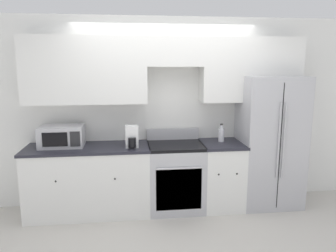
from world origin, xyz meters
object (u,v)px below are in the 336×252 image
(refrigerator, at_px, (268,141))
(bottle, at_px, (221,134))
(oven_range, at_px, (175,176))
(microwave, at_px, (62,136))

(refrigerator, xyz_separation_m, bottle, (-0.68, 0.00, 0.10))
(oven_range, distance_m, refrigerator, 1.40)
(oven_range, distance_m, bottle, 0.85)
(oven_range, relative_size, refrigerator, 0.59)
(oven_range, xyz_separation_m, refrigerator, (1.33, 0.07, 0.44))
(oven_range, bearing_deg, microwave, 177.36)
(oven_range, relative_size, bottle, 4.28)
(microwave, relative_size, bottle, 2.22)
(microwave, xyz_separation_m, bottle, (2.13, 0.01, -0.04))
(refrigerator, relative_size, microwave, 3.26)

